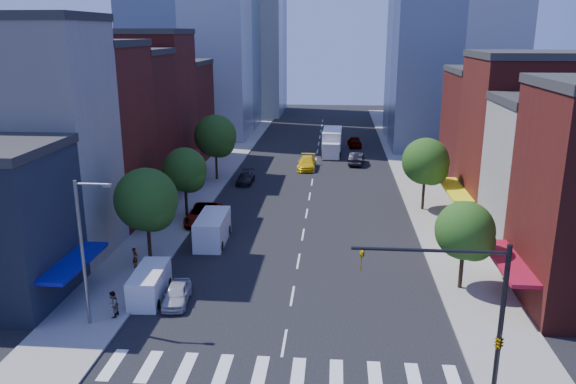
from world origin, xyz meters
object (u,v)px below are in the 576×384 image
(traffic_car_oncoming, at_px, (357,158))
(box_truck, at_px, (332,143))
(parked_car_third, at_px, (203,214))
(parked_car_rear, at_px, (245,178))
(pedestrian_near, at_px, (135,258))
(parked_car_front, at_px, (177,294))
(cargo_van_near, at_px, (149,285))
(cargo_van_far, at_px, (212,230))
(taxi, at_px, (307,163))
(traffic_car_far, at_px, (355,142))
(pedestrian_far, at_px, (113,304))
(parked_car_second, at_px, (218,227))

(traffic_car_oncoming, distance_m, box_truck, 7.28)
(parked_car_third, bearing_deg, parked_car_rear, 82.47)
(box_truck, distance_m, pedestrian_near, 45.16)
(parked_car_front, relative_size, cargo_van_near, 0.80)
(parked_car_rear, bearing_deg, cargo_van_far, -88.62)
(taxi, bearing_deg, parked_car_rear, -129.73)
(parked_car_rear, height_order, pedestrian_near, pedestrian_near)
(parked_car_front, xyz_separation_m, traffic_car_far, (13.14, 53.75, 0.16))
(traffic_car_far, height_order, pedestrian_far, pedestrian_far)
(parked_car_rear, bearing_deg, pedestrian_far, -94.71)
(parked_car_second, bearing_deg, pedestrian_far, -103.94)
(cargo_van_near, bearing_deg, cargo_van_far, 75.82)
(traffic_car_far, bearing_deg, parked_car_third, 64.21)
(parked_car_second, bearing_deg, pedestrian_near, -121.70)
(cargo_van_near, height_order, cargo_van_far, cargo_van_far)
(traffic_car_oncoming, xyz_separation_m, pedestrian_far, (-16.41, -44.06, 0.18))
(parked_car_front, bearing_deg, cargo_van_near, 161.56)
(parked_car_second, bearing_deg, traffic_car_oncoming, 63.37)
(traffic_car_oncoming, distance_m, pedestrian_near, 40.54)
(parked_car_front, relative_size, traffic_car_oncoming, 0.77)
(pedestrian_near, bearing_deg, cargo_van_far, -39.19)
(parked_car_front, bearing_deg, parked_car_third, 91.79)
(parked_car_rear, relative_size, cargo_van_far, 0.77)
(parked_car_second, xyz_separation_m, parked_car_third, (-2.00, 2.90, 0.17))
(parked_car_front, height_order, traffic_car_far, traffic_car_far)
(parked_car_rear, bearing_deg, pedestrian_near, -99.09)
(parked_car_third, relative_size, cargo_van_near, 1.22)
(parked_car_front, xyz_separation_m, pedestrian_far, (-3.34, -2.45, 0.34))
(parked_car_front, xyz_separation_m, pedestrian_near, (-4.63, 5.14, 0.26))
(traffic_car_oncoming, relative_size, box_truck, 0.56)
(parked_car_second, relative_size, pedestrian_near, 2.59)
(traffic_car_oncoming, bearing_deg, traffic_car_far, -82.40)
(parked_car_third, relative_size, pedestrian_far, 3.50)
(traffic_car_oncoming, height_order, box_truck, box_truck)
(cargo_van_far, bearing_deg, cargo_van_near, -102.27)
(traffic_car_oncoming, bearing_deg, pedestrian_near, 72.02)
(traffic_car_far, xyz_separation_m, pedestrian_far, (-16.48, -56.20, 0.18))
(parked_car_front, distance_m, cargo_van_far, 11.03)
(traffic_car_oncoming, relative_size, pedestrian_near, 3.23)
(cargo_van_near, height_order, pedestrian_near, cargo_van_near)
(parked_car_third, bearing_deg, cargo_van_near, -90.92)
(taxi, xyz_separation_m, pedestrian_far, (-9.84, -40.87, 0.20))
(box_truck, bearing_deg, parked_car_front, -99.90)
(parked_car_second, xyz_separation_m, cargo_van_far, (-0.02, -2.21, 0.54))
(taxi, distance_m, box_truck, 10.11)
(pedestrian_near, bearing_deg, cargo_van_near, -151.70)
(pedestrian_far, bearing_deg, box_truck, 169.27)
(cargo_van_near, relative_size, traffic_car_oncoming, 0.97)
(traffic_car_oncoming, bearing_deg, box_truck, -53.84)
(parked_car_second, height_order, cargo_van_near, cargo_van_near)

